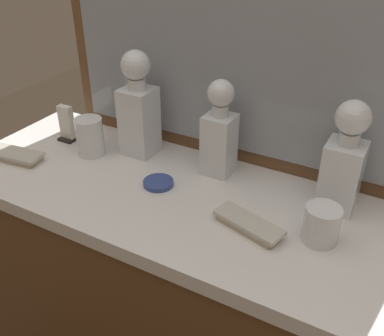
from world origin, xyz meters
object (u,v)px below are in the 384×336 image
(crystal_decanter_center, at_px, (343,167))
(silver_brush_far_right, at_px, (248,225))
(silver_brush_right, at_px, (16,156))
(porcelain_dish, at_px, (159,183))
(crystal_decanter_left, at_px, (219,137))
(napkin_holder, at_px, (67,126))
(crystal_tumbler_front, at_px, (321,226))
(crystal_decanter_rear, at_px, (139,114))
(crystal_tumbler_far_left, at_px, (90,138))

(crystal_decanter_center, bearing_deg, silver_brush_far_right, -128.97)
(silver_brush_right, xyz_separation_m, porcelain_dish, (0.42, 0.09, -0.01))
(crystal_decanter_left, height_order, napkin_holder, crystal_decanter_left)
(crystal_tumbler_front, relative_size, silver_brush_far_right, 0.48)
(crystal_decanter_rear, relative_size, porcelain_dish, 3.82)
(crystal_tumbler_far_left, relative_size, napkin_holder, 1.00)
(crystal_decanter_center, distance_m, silver_brush_far_right, 0.25)
(silver_brush_right, bearing_deg, porcelain_dish, 11.64)
(porcelain_dish, relative_size, napkin_holder, 0.71)
(crystal_tumbler_far_left, xyz_separation_m, silver_brush_far_right, (0.53, -0.10, -0.04))
(crystal_decanter_left, xyz_separation_m, crystal_tumbler_front, (0.31, -0.15, -0.07))
(crystal_decanter_left, height_order, crystal_tumbler_far_left, crystal_decanter_left)
(silver_brush_right, bearing_deg, napkin_holder, 75.43)
(crystal_decanter_center, distance_m, crystal_tumbler_front, 0.16)
(crystal_decanter_rear, relative_size, crystal_tumbler_far_left, 2.73)
(crystal_decanter_left, relative_size, silver_brush_far_right, 1.50)
(crystal_decanter_left, relative_size, silver_brush_right, 1.57)
(silver_brush_right, distance_m, napkin_holder, 0.18)
(silver_brush_far_right, xyz_separation_m, napkin_holder, (-0.65, 0.14, 0.03))
(crystal_tumbler_front, bearing_deg, silver_brush_far_right, -164.26)
(crystal_decanter_left, xyz_separation_m, napkin_holder, (-0.48, -0.05, -0.06))
(crystal_decanter_left, bearing_deg, porcelain_dish, -128.41)
(napkin_holder, bearing_deg, silver_brush_right, -104.57)
(silver_brush_right, height_order, napkin_holder, napkin_holder)
(crystal_tumbler_front, distance_m, silver_brush_right, 0.85)
(crystal_decanter_rear, bearing_deg, crystal_tumbler_front, -13.84)
(crystal_tumbler_front, bearing_deg, crystal_decanter_left, 154.96)
(crystal_decanter_rear, distance_m, napkin_holder, 0.25)
(crystal_decanter_center, xyz_separation_m, crystal_tumbler_front, (-0.00, -0.14, -0.07))
(crystal_decanter_center, relative_size, crystal_decanter_rear, 0.91)
(porcelain_dish, xyz_separation_m, napkin_holder, (-0.38, 0.08, 0.04))
(silver_brush_far_right, bearing_deg, silver_brush_right, -177.38)
(silver_brush_far_right, bearing_deg, napkin_holder, 168.29)
(crystal_decanter_center, bearing_deg, crystal_tumbler_front, -90.47)
(napkin_holder, bearing_deg, crystal_decanter_left, 6.27)
(crystal_tumbler_front, bearing_deg, crystal_decanter_rear, 166.16)
(silver_brush_right, bearing_deg, crystal_decanter_center, 14.30)
(silver_brush_far_right, xyz_separation_m, porcelain_dish, (-0.27, 0.06, -0.01))
(porcelain_dish, bearing_deg, crystal_decanter_center, 16.90)
(crystal_decanter_rear, xyz_separation_m, crystal_tumbler_front, (0.56, -0.14, -0.08))
(crystal_decanter_rear, relative_size, crystal_tumbler_front, 3.59)
(crystal_tumbler_front, bearing_deg, porcelain_dish, 178.13)
(silver_brush_far_right, relative_size, silver_brush_right, 1.05)
(napkin_holder, bearing_deg, porcelain_dish, -11.92)
(silver_brush_right, bearing_deg, silver_brush_far_right, 2.62)
(crystal_decanter_center, bearing_deg, silver_brush_right, -165.70)
(crystal_decanter_rear, bearing_deg, porcelain_dish, -41.49)
(crystal_tumbler_front, distance_m, napkin_holder, 0.80)
(silver_brush_right, bearing_deg, crystal_decanter_left, 22.65)
(crystal_tumbler_far_left, bearing_deg, crystal_decanter_left, 13.57)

